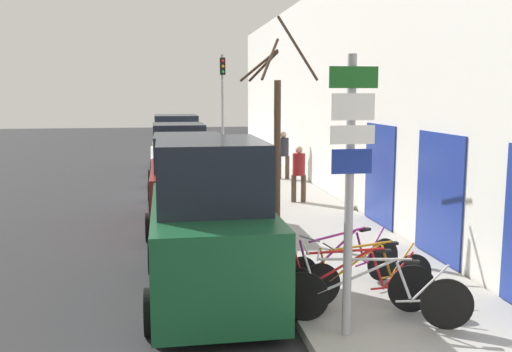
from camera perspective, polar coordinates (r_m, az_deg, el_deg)
name	(u,v)px	position (r m, az deg, el deg)	size (l,w,h in m)	color
ground_plane	(193,216)	(15.09, -6.28, -3.98)	(80.00, 80.00, 0.00)	#28282B
sidewalk_curb	(271,192)	(18.12, 1.48, -1.63)	(3.20, 32.00, 0.15)	#9E9B93
building_facade	(326,92)	(18.19, 7.04, 8.34)	(0.23, 32.00, 6.50)	silver
signpost	(350,182)	(7.04, 9.37, -0.58)	(0.60, 0.13, 3.50)	#939399
bicycle_0	(374,296)	(7.81, 11.73, -11.65)	(2.41, 0.85, 0.93)	black
bicycle_1	(353,286)	(8.15, 9.70, -10.75)	(2.33, 0.44, 0.94)	black
bicycle_2	(367,276)	(8.64, 11.07, -9.81)	(2.16, 0.49, 0.89)	black
bicycle_3	(344,266)	(8.98, 8.77, -8.85)	(2.23, 1.15, 0.97)	black
parked_car_0	(210,228)	(8.88, -4.65, -5.21)	(1.99, 4.24, 2.50)	#144728
parked_car_1	(188,185)	(13.69, -6.77, -0.91)	(1.98, 4.17, 2.23)	maroon
parked_car_2	(179,162)	(18.41, -7.73, 1.40)	(2.03, 4.14, 2.24)	silver
parked_car_3	(176,146)	(23.86, -7.97, 3.02)	(2.14, 4.60, 2.32)	#B2B7BC
pedestrian_near	(299,170)	(15.99, 4.30, 0.62)	(0.41, 0.35, 1.59)	#4C3D2D
pedestrian_far	(283,152)	(20.34, 2.76, 2.45)	(0.44, 0.38, 1.70)	#4C3D2D
street_tree	(277,143)	(11.68, 2.09, 3.28)	(1.54, 1.12, 4.57)	#4C3828
traffic_light	(223,97)	(21.94, -3.35, 7.85)	(0.20, 0.30, 4.50)	#939399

